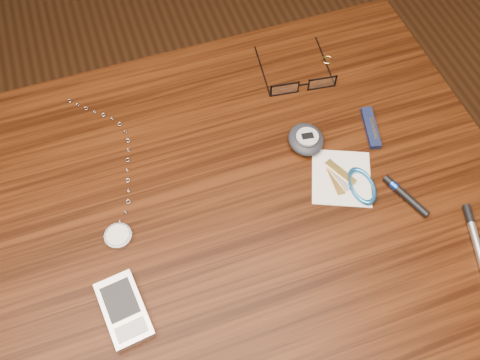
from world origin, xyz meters
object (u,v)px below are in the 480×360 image
at_px(notepad_keys, 352,182).
at_px(silver_pen, 476,241).
at_px(eyeglasses, 302,83).
at_px(pedometer, 306,139).
at_px(pocket_knife, 371,128).
at_px(pocket_watch, 118,229).
at_px(pda_phone, 124,310).
at_px(desk, 204,241).

height_order(notepad_keys, silver_pen, silver_pen).
xyz_separation_m(eyeglasses, pedometer, (-0.04, -0.12, 0.00)).
xyz_separation_m(eyeglasses, silver_pen, (0.13, -0.37, -0.01)).
bearing_deg(eyeglasses, pocket_knife, -58.86).
distance_m(pocket_watch, silver_pen, 0.54).
xyz_separation_m(pda_phone, pocket_knife, (0.47, 0.17, -0.00)).
bearing_deg(pedometer, desk, -161.25).
bearing_deg(pocket_knife, pda_phone, -159.51).
xyz_separation_m(pocket_watch, pedometer, (0.33, 0.06, 0.01)).
relative_size(desk, pedometer, 13.29).
relative_size(pocket_watch, notepad_keys, 2.37).
height_order(pda_phone, pedometer, pedometer).
height_order(pocket_watch, notepad_keys, pocket_watch).
bearing_deg(pda_phone, pedometer, 27.67).
xyz_separation_m(pocket_watch, silver_pen, (0.50, -0.19, 0.00)).
bearing_deg(silver_pen, eyeglasses, 109.52).
bearing_deg(notepad_keys, pocket_knife, 48.82).
height_order(pda_phone, pocket_knife, pda_phone).
bearing_deg(desk, pocket_knife, 10.65).
relative_size(eyeglasses, pocket_knife, 1.64).
bearing_deg(pda_phone, notepad_keys, 12.63).
height_order(pda_phone, notepad_keys, pda_phone).
distance_m(desk, notepad_keys, 0.27).
relative_size(pocket_watch, pedometer, 4.18).
xyz_separation_m(pocket_watch, pocket_knife, (0.45, 0.05, -0.00)).
relative_size(pda_phone, silver_pen, 0.78).
height_order(desk, pocket_knife, pocket_knife).
relative_size(pocket_knife, silver_pen, 0.61).
relative_size(pocket_watch, pda_phone, 2.91).
bearing_deg(pocket_watch, silver_pen, -21.02).
relative_size(desk, eyeglasses, 7.18).
distance_m(pedometer, silver_pen, 0.30).
bearing_deg(notepad_keys, eyeglasses, 89.83).
height_order(desk, pedometer, pedometer).
height_order(pedometer, pocket_knife, pedometer).
relative_size(eyeglasses, silver_pen, 1.01).
relative_size(eyeglasses, notepad_keys, 1.05).
height_order(pocket_watch, pda_phone, pda_phone).
bearing_deg(pedometer, pda_phone, -152.33).
xyz_separation_m(eyeglasses, pocket_watch, (-0.37, -0.17, -0.01)).
xyz_separation_m(pocket_watch, pda_phone, (-0.02, -0.13, 0.00)).
height_order(notepad_keys, pocket_knife, pocket_knife).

